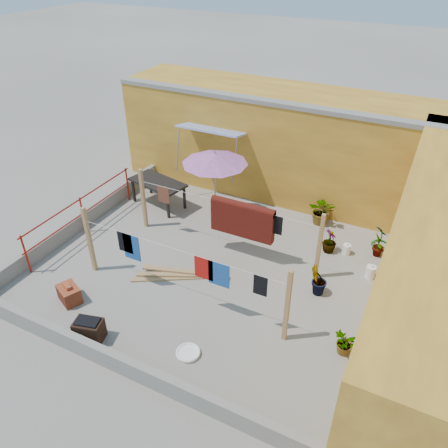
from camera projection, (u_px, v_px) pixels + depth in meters
The scene contains 20 objects.
ground at pixel (210, 266), 11.04m from camera, with size 80.00×80.00×0.00m, color #9E998E.
wall_back at pixel (295, 144), 13.47m from camera, with size 11.00×3.27×3.21m.
parapet_front at pixel (120, 364), 8.25m from camera, with size 8.30×0.16×0.44m, color gray.
parapet_left at pixel (84, 220), 12.45m from camera, with size 0.16×7.30×0.44m, color gray.
red_railing at pixel (82, 210), 11.93m from camera, with size 0.05×4.20×1.10m.
clothesline_rig at pixel (233, 225), 10.69m from camera, with size 5.09×2.35×1.80m.
patio_umbrella at pixel (215, 159), 11.76m from camera, with size 1.89×1.89×2.18m.
outdoor_table at pixel (158, 184), 13.17m from camera, with size 1.87×1.22×0.81m.
brick_stack at pixel (69, 294), 9.88m from camera, with size 0.65×0.58×0.47m.
lumber_pile at pixel (180, 275), 10.65m from camera, with size 2.14×1.24×0.14m.
brazier at pixel (89, 330), 8.92m from camera, with size 0.65×0.51×0.51m.
white_basin at pixel (188, 353), 8.68m from camera, with size 0.49×0.49×0.09m.
water_jug_a at pixel (371, 272), 10.59m from camera, with size 0.24×0.24×0.37m.
water_jug_b at pixel (347, 249), 11.39m from camera, with size 0.21×0.21×0.33m.
green_hose at pixel (380, 244), 11.75m from camera, with size 0.49×0.49×0.07m.
plant_back_a at pixel (322, 211), 12.47m from camera, with size 0.76×0.66×0.84m, color #255F1B.
plant_back_b at pixel (330, 241), 11.38m from camera, with size 0.37×0.37×0.66m, color #255F1B.
plant_right_a at pixel (380, 241), 11.14m from camera, with size 0.49×0.33×0.94m, color #255F1B.
plant_right_b at pixel (318, 281), 9.96m from camera, with size 0.44×0.35×0.80m, color #255F1B.
plant_right_c at pixel (345, 344), 8.58m from camera, with size 0.49×0.42×0.54m, color #255F1B.
Camera 1 is at (4.20, -7.55, 6.96)m, focal length 35.00 mm.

